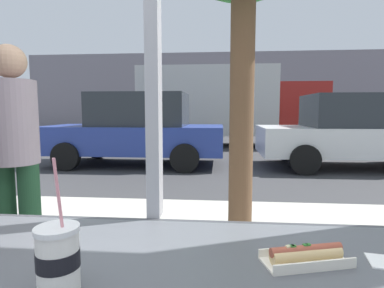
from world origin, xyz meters
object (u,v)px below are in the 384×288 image
Objects in this scene: parked_car_white at (355,131)px; box_truck at (226,104)px; pedestrian at (14,150)px; soda_cup_left at (58,258)px; parked_car_blue at (137,129)px; hotdog_tray_far at (306,255)px.

parked_car_white is 5.41m from box_truck.
pedestrian is (-1.62, -10.11, -0.53)m from box_truck.
soda_cup_left is 0.19× the size of pedestrian.
parked_car_blue is at bearing 103.63° from soda_cup_left.
hotdog_tray_far is at bearing 17.15° from soda_cup_left.
box_truck is at bearing 122.89° from parked_car_white.
pedestrian reaches higher than parked_car_blue.
parked_car_white is at bearing 63.19° from soda_cup_left.
pedestrian is at bearing 144.53° from hotdog_tray_far.
box_truck is at bearing 80.88° from pedestrian.
hotdog_tray_far is at bearing -113.32° from parked_car_white.
parked_car_white is 7.21m from pedestrian.
soda_cup_left reaches higher than hotdog_tray_far.
pedestrian reaches higher than parked_car_white.
box_truck is (2.28, 4.50, 0.72)m from parked_car_blue.
pedestrian is (-1.02, 1.34, 0.07)m from soda_cup_left.
soda_cup_left is 0.07× the size of parked_car_blue.
soda_cup_left is 0.07× the size of parked_car_white.
box_truck is (-2.91, 4.50, 0.74)m from parked_car_white.
pedestrian is (0.66, -5.61, 0.19)m from parked_car_blue.
parked_car_white is 2.66× the size of pedestrian.
parked_car_blue is at bearing -116.92° from box_truck.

